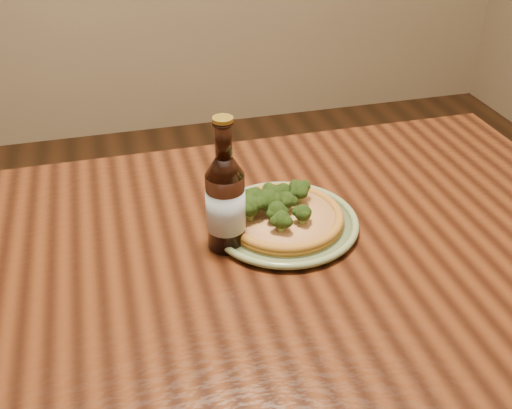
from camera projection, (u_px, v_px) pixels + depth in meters
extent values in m
cube|color=#45200E|center=(212.00, 273.00, 1.07)|extent=(1.60, 0.90, 0.04)
cylinder|color=#45200E|center=(438.00, 251.00, 1.74)|extent=(0.07, 0.07, 0.71)
cylinder|color=#6F8058|center=(284.00, 224.00, 1.15)|extent=(0.26, 0.26, 0.01)
torus|color=#6F8058|center=(284.00, 221.00, 1.14)|extent=(0.29, 0.29, 0.01)
torus|color=#6F8058|center=(284.00, 222.00, 1.14)|extent=(0.23, 0.23, 0.01)
cylinder|color=#A06A24|center=(284.00, 219.00, 1.14)|extent=(0.22, 0.22, 0.01)
torus|color=#A06A24|center=(284.00, 216.00, 1.14)|extent=(0.23, 0.23, 0.02)
cylinder|color=#DBC586|center=(284.00, 216.00, 1.14)|extent=(0.19, 0.19, 0.01)
sphere|color=#2D4816|center=(273.00, 194.00, 1.15)|extent=(0.04, 0.04, 0.04)
sphere|color=#2D4816|center=(286.00, 200.00, 1.13)|extent=(0.05, 0.05, 0.03)
sphere|color=#2D4816|center=(250.00, 206.00, 1.11)|extent=(0.06, 0.06, 0.04)
sphere|color=#2D4816|center=(303.00, 213.00, 1.10)|extent=(0.05, 0.05, 0.03)
sphere|color=#2D4816|center=(268.00, 200.00, 1.12)|extent=(0.06, 0.06, 0.04)
sphere|color=#2D4816|center=(282.00, 220.00, 1.08)|extent=(0.04, 0.04, 0.03)
sphere|color=#2D4816|center=(299.00, 190.00, 1.16)|extent=(0.04, 0.04, 0.04)
sphere|color=#2D4816|center=(283.00, 190.00, 1.17)|extent=(0.04, 0.04, 0.03)
sphere|color=#2D4816|center=(277.00, 210.00, 1.10)|extent=(0.05, 0.05, 0.03)
sphere|color=#2D4816|center=(253.00, 197.00, 1.14)|extent=(0.05, 0.05, 0.04)
cylinder|color=black|center=(226.00, 211.00, 1.06)|extent=(0.07, 0.07, 0.15)
cone|color=black|center=(224.00, 166.00, 1.01)|extent=(0.07, 0.07, 0.03)
cylinder|color=black|center=(223.00, 140.00, 0.99)|extent=(0.03, 0.03, 0.07)
torus|color=black|center=(223.00, 124.00, 0.97)|extent=(0.04, 0.04, 0.01)
cylinder|color=#A58C33|center=(223.00, 119.00, 0.97)|extent=(0.03, 0.03, 0.01)
cylinder|color=silver|center=(226.00, 209.00, 1.06)|extent=(0.07, 0.07, 0.08)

